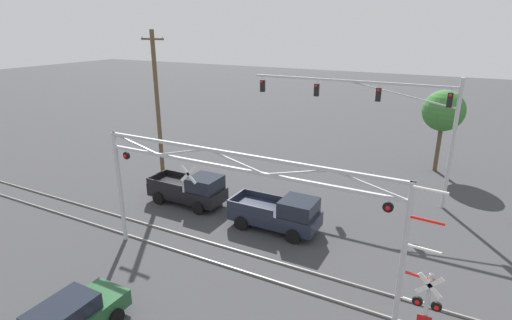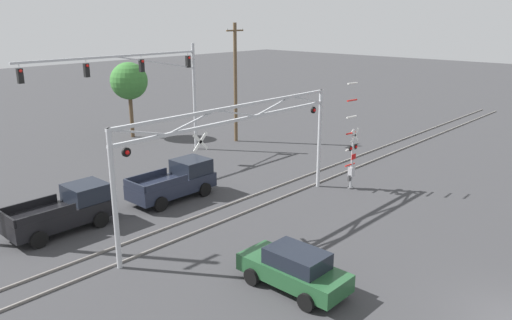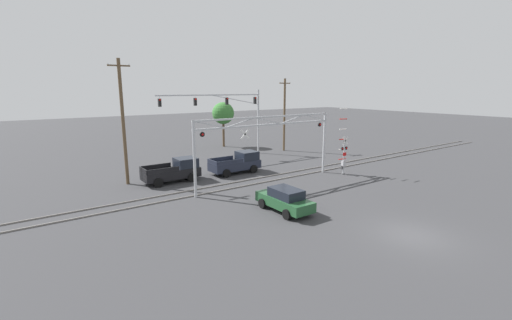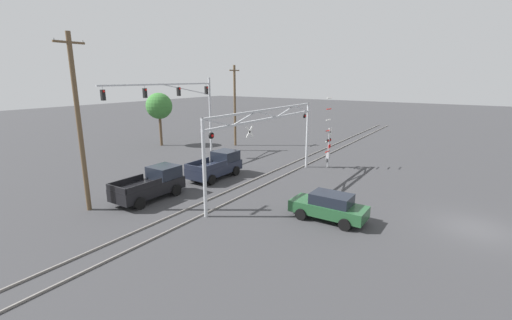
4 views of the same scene
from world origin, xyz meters
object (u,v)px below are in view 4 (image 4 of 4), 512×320
at_px(pickup_truck_lead, 217,166).
at_px(sedan_waiting, 329,206).
at_px(crossing_gantry, 267,130).
at_px(traffic_signal_span, 187,101).
at_px(utility_pole_left, 79,123).
at_px(background_tree_beyond_span, 159,106).
at_px(crossing_signal_mast, 328,146).
at_px(pickup_truck_following, 152,184).
at_px(utility_pole_right, 235,105).

xyz_separation_m(pickup_truck_lead, sedan_waiting, (-3.22, -11.07, -0.16)).
xyz_separation_m(crossing_gantry, traffic_signal_span, (4.18, 12.20, 1.40)).
relative_size(utility_pole_left, background_tree_beyond_span, 1.68).
height_order(crossing_signal_mast, background_tree_beyond_span, crossing_signal_mast).
height_order(pickup_truck_following, background_tree_beyond_span, background_tree_beyond_span).
height_order(utility_pole_right, background_tree_beyond_span, utility_pole_right).
bearing_deg(pickup_truck_following, sedan_waiting, -74.69).
height_order(crossing_signal_mast, pickup_truck_following, crossing_signal_mast).
height_order(crossing_gantry, utility_pole_right, utility_pole_right).
bearing_deg(crossing_signal_mast, traffic_signal_span, 105.01).
bearing_deg(background_tree_beyond_span, crossing_signal_mast, -86.69).
bearing_deg(background_tree_beyond_span, sedan_waiting, -111.40).
bearing_deg(background_tree_beyond_span, utility_pole_left, -143.62).
bearing_deg(crossing_gantry, utility_pole_left, 145.90).
distance_m(pickup_truck_following, sedan_waiting, 11.95).
bearing_deg(utility_pole_left, crossing_signal_mast, -25.34).
relative_size(utility_pole_right, background_tree_beyond_span, 1.50).
bearing_deg(sedan_waiting, utility_pole_right, 50.25).
xyz_separation_m(utility_pole_left, background_tree_beyond_span, (16.82, 12.39, -0.71)).
bearing_deg(utility_pole_left, utility_pole_right, 12.57).
distance_m(crossing_gantry, sedan_waiting, 7.92).
bearing_deg(utility_pole_left, pickup_truck_lead, -11.66).
bearing_deg(crossing_gantry, utility_pole_right, 45.14).
relative_size(traffic_signal_span, background_tree_beyond_span, 2.11).
distance_m(traffic_signal_span, utility_pole_left, 15.28).
bearing_deg(crossing_signal_mast, background_tree_beyond_span, 93.31).
xyz_separation_m(sedan_waiting, utility_pole_right, (14.98, 18.01, 4.06)).
bearing_deg(traffic_signal_span, sedan_waiting, -112.07).
xyz_separation_m(utility_pole_left, utility_pole_right, (21.79, 4.86, -0.57)).
height_order(pickup_truck_lead, sedan_waiting, pickup_truck_lead).
xyz_separation_m(traffic_signal_span, sedan_waiting, (-7.49, -18.48, -4.91)).
bearing_deg(utility_pole_right, pickup_truck_lead, -149.46).
bearing_deg(utility_pole_left, crossing_gantry, -34.10).
xyz_separation_m(crossing_gantry, pickup_truck_lead, (-0.09, 4.79, -3.34)).
xyz_separation_m(pickup_truck_following, sedan_waiting, (3.16, -11.53, -0.16)).
height_order(pickup_truck_lead, background_tree_beyond_span, background_tree_beyond_span).
xyz_separation_m(pickup_truck_following, utility_pole_left, (-3.66, 1.62, 4.47)).
distance_m(crossing_signal_mast, sedan_waiting, 12.18).
distance_m(traffic_signal_span, pickup_truck_lead, 9.78).
height_order(traffic_signal_span, sedan_waiting, traffic_signal_span).
relative_size(crossing_gantry, pickup_truck_lead, 2.80).
bearing_deg(crossing_signal_mast, sedan_waiting, -157.68).
height_order(crossing_gantry, pickup_truck_lead, crossing_gantry).
xyz_separation_m(traffic_signal_span, pickup_truck_lead, (-4.27, -7.41, -4.75)).
bearing_deg(traffic_signal_span, utility_pole_left, -159.54).
height_order(pickup_truck_lead, pickup_truck_following, same).
xyz_separation_m(crossing_signal_mast, sedan_waiting, (-11.22, -4.61, -1.21)).
relative_size(pickup_truck_lead, sedan_waiting, 1.15).
distance_m(traffic_signal_span, sedan_waiting, 20.54).
relative_size(pickup_truck_lead, utility_pole_right, 0.53).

